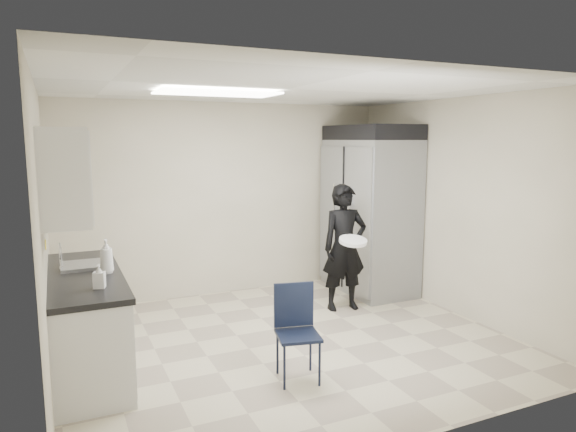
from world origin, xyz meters
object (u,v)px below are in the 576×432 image
folding_chair (298,336)px  man_tuxedo (344,247)px  commercial_fridge (370,216)px  lower_counter (87,324)px

folding_chair → man_tuxedo: size_ratio=0.52×
folding_chair → man_tuxedo: 2.06m
commercial_fridge → man_tuxedo: size_ratio=1.34×
lower_counter → commercial_fridge: bearing=15.9°
lower_counter → folding_chair: size_ratio=2.32×
lower_counter → man_tuxedo: 3.09m
folding_chair → man_tuxedo: (1.36, 1.51, 0.38)m
man_tuxedo → lower_counter: bearing=-163.7°
folding_chair → commercial_fridge: bearing=57.0°
lower_counter → man_tuxedo: bearing=9.2°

